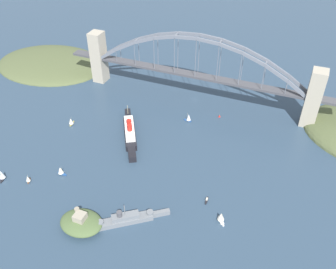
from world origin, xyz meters
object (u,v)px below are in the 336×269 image
(harbor_arch_bridge, at_px, (196,74))
(seaplane_taxiing_near_bridge, at_px, (158,67))
(naval_cruiser, at_px, (125,219))
(channel_marker_buoy, at_px, (219,116))
(small_boat_2, at_px, (28,179))
(small_boat_6, at_px, (221,217))
(small_boat_0, at_px, (189,117))
(small_boat_1, at_px, (207,200))
(fort_island_mid_harbor, at_px, (81,222))
(small_boat_4, at_px, (61,170))
(small_boat_5, at_px, (2,175))
(ocean_liner, at_px, (130,132))
(small_boat_3, at_px, (71,121))

(harbor_arch_bridge, height_order, seaplane_taxiing_near_bridge, harbor_arch_bridge)
(naval_cruiser, xyz_separation_m, channel_marker_buoy, (-27.34, -157.33, -2.21))
(small_boat_2, relative_size, small_boat_6, 0.79)
(naval_cruiser, xyz_separation_m, small_boat_0, (-0.17, -138.44, 0.99))
(small_boat_1, xyz_separation_m, channel_marker_buoy, (22.08, -114.66, 0.32))
(fort_island_mid_harbor, distance_m, small_boat_0, 156.05)
(fort_island_mid_harbor, height_order, small_boat_4, fort_island_mid_harbor)
(small_boat_5, bearing_deg, small_boat_0, -130.22)
(harbor_arch_bridge, distance_m, channel_marker_buoy, 50.82)
(small_boat_0, relative_size, small_boat_4, 1.08)
(fort_island_mid_harbor, height_order, small_boat_2, fort_island_mid_harbor)
(ocean_liner, xyz_separation_m, small_boat_0, (-43.60, -44.52, -0.96))
(small_boat_3, bearing_deg, fort_island_mid_harbor, 127.28)
(fort_island_mid_harbor, distance_m, channel_marker_buoy, 181.00)
(small_boat_3, bearing_deg, small_boat_0, -154.85)
(harbor_arch_bridge, distance_m, small_boat_3, 137.42)
(small_boat_5, height_order, small_boat_6, small_boat_5)
(small_boat_0, xyz_separation_m, small_boat_6, (-64.52, 110.37, -0.13))
(small_boat_6, bearing_deg, small_boat_3, -19.46)
(seaplane_taxiing_near_bridge, distance_m, small_boat_3, 145.82)
(ocean_liner, height_order, channel_marker_buoy, ocean_liner)
(small_boat_4, bearing_deg, naval_cruiser, 161.18)
(fort_island_mid_harbor, bearing_deg, small_boat_4, -41.00)
(small_boat_5, distance_m, channel_marker_buoy, 211.03)
(small_boat_2, xyz_separation_m, channel_marker_buoy, (-120.54, -150.13, -2.27))
(small_boat_0, bearing_deg, small_boat_5, 49.78)
(ocean_liner, distance_m, small_boat_1, 106.15)
(seaplane_taxiing_near_bridge, bearing_deg, ocean_liner, 102.34)
(ocean_liner, xyz_separation_m, small_boat_3, (62.82, 5.44, -1.27))
(small_boat_3, bearing_deg, small_boat_1, 163.60)
(channel_marker_buoy, bearing_deg, seaplane_taxiing_near_bridge, -36.02)
(small_boat_4, xyz_separation_m, channel_marker_buoy, (-101.07, -132.19, -2.93))
(small_boat_5, bearing_deg, channel_marker_buoy, -132.54)
(channel_marker_buoy, bearing_deg, small_boat_5, 47.46)
(harbor_arch_bridge, height_order, small_boat_1, harbor_arch_bridge)
(ocean_liner, height_order, small_boat_6, ocean_liner)
(small_boat_2, bearing_deg, naval_cruiser, 175.59)
(naval_cruiser, relative_size, small_boat_2, 7.78)
(small_boat_0, xyz_separation_m, small_boat_1, (-49.25, 95.77, -3.52))
(small_boat_2, relative_size, channel_marker_buoy, 2.60)
(harbor_arch_bridge, height_order, small_boat_0, harbor_arch_bridge)
(small_boat_2, bearing_deg, small_boat_5, 13.55)
(fort_island_mid_harbor, bearing_deg, harbor_arch_bridge, -96.09)
(small_boat_4, bearing_deg, harbor_arch_bridge, -113.56)
(fort_island_mid_harbor, xyz_separation_m, small_boat_0, (-27.54, -153.60, -0.23))
(naval_cruiser, xyz_separation_m, small_boat_5, (115.31, -1.86, 1.40))
(seaplane_taxiing_near_bridge, xyz_separation_m, small_boat_6, (-137.99, 202.44, 2.23))
(naval_cruiser, relative_size, seaplane_taxiing_near_bridge, 5.86)
(harbor_arch_bridge, relative_size, channel_marker_buoy, 108.46)
(harbor_arch_bridge, xyz_separation_m, small_boat_6, (-71.36, 150.86, -27.90))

